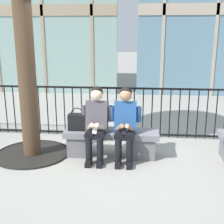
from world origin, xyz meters
The scene contains 6 objects.
ground_plane centered at (0.00, 0.00, 0.00)m, with size 60.00×60.00×0.00m, color #9E9B93.
stone_bench centered at (0.00, 0.00, 0.27)m, with size 1.60×0.44×0.45m.
seated_person_with_phone centered at (-0.24, -0.13, 0.65)m, with size 0.52×0.66×1.21m.
seated_person_companion centered at (0.24, -0.13, 0.65)m, with size 0.52×0.66×1.21m.
handbag_on_bench centered at (-0.58, -0.01, 0.60)m, with size 0.30×0.17×0.39m.
plaza_railing centered at (0.00, 1.03, 0.52)m, with size 7.89×0.04×1.02m.
Camera 1 is at (0.46, -4.74, 2.04)m, focal length 47.42 mm.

